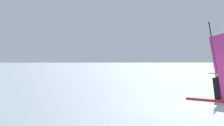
% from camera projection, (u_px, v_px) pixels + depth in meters
% --- Properties ---
extents(ground_plane, '(4000.00, 4000.00, 0.00)m').
position_uv_depth(ground_plane, '(211.00, 108.00, 15.28)').
color(ground_plane, gray).
extents(windsurfer, '(1.93, 3.19, 3.98)m').
position_uv_depth(windsurfer, '(221.00, 81.00, 17.59)').
color(windsurfer, red).
rests_on(windsurfer, ground_plane).
extents(distant_headland, '(919.58, 473.34, 40.70)m').
position_uv_depth(distant_headland, '(109.00, 58.00, 1540.79)').
color(distant_headland, '#4C564C').
rests_on(distant_headland, ground_plane).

